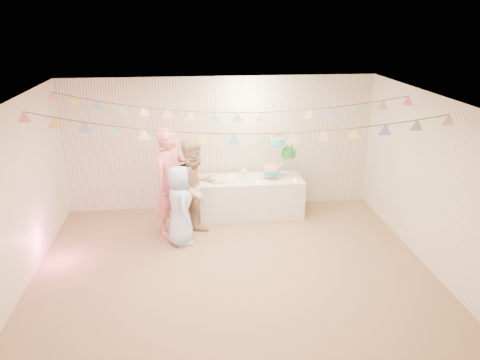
{
  "coord_description": "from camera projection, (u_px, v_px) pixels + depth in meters",
  "views": [
    {
      "loc": [
        -0.58,
        -6.3,
        3.73
      ],
      "look_at": [
        0.2,
        0.8,
        1.15
      ],
      "focal_mm": 35.0,
      "sensor_mm": 36.0,
      "label": 1
    }
  ],
  "objects": [
    {
      "name": "ceiling",
      "position": [
        232.0,
        100.0,
        6.33
      ],
      "size": [
        6.0,
        6.0,
        0.0
      ],
      "primitive_type": "plane",
      "color": "silver",
      "rests_on": "ground"
    },
    {
      "name": "back_wall",
      "position": [
        220.0,
        144.0,
        9.11
      ],
      "size": [
        6.0,
        6.0,
        0.0
      ],
      "primitive_type": "plane",
      "color": "white",
      "rests_on": "ground"
    },
    {
      "name": "floor",
      "position": [
        233.0,
        268.0,
        7.21
      ],
      "size": [
        6.0,
        6.0,
        0.0
      ],
      "primitive_type": "plane",
      "color": "#846648",
      "rests_on": "ground"
    },
    {
      "name": "bunting_front",
      "position": [
        233.0,
        123.0,
        6.24
      ],
      "size": [
        5.6,
        0.9,
        0.36
      ],
      "primitive_type": null,
      "color": "#72A5E5",
      "rests_on": "ceiling"
    },
    {
      "name": "posy",
      "position": [
        244.0,
        173.0,
        8.89
      ],
      "size": [
        0.15,
        0.15,
        0.17
      ],
      "primitive_type": null,
      "color": "white",
      "rests_on": "table"
    },
    {
      "name": "person_adult_a",
      "position": [
        171.0,
        182.0,
        8.05
      ],
      "size": [
        0.79,
        0.83,
        1.91
      ],
      "primitive_type": "imported",
      "rotation": [
        0.0,
        0.0,
        0.89
      ],
      "color": "#D77079",
      "rests_on": "floor"
    },
    {
      "name": "tealight_4",
      "position": [
        295.0,
        179.0,
        8.8
      ],
      "size": [
        0.04,
        0.04,
        0.03
      ],
      "primitive_type": "cylinder",
      "color": "#FFD88C",
      "rests_on": "table"
    },
    {
      "name": "tealight_1",
      "position": [
        232.0,
        175.0,
        9.02
      ],
      "size": [
        0.04,
        0.04,
        0.03
      ],
      "primitive_type": "cylinder",
      "color": "#FFD88C",
      "rests_on": "table"
    },
    {
      "name": "tealight_2",
      "position": [
        258.0,
        182.0,
        8.69
      ],
      "size": [
        0.04,
        0.04,
        0.03
      ],
      "primitive_type": "cylinder",
      "color": "#FFD88C",
      "rests_on": "table"
    },
    {
      "name": "platter",
      "position": [
        217.0,
        180.0,
        8.77
      ],
      "size": [
        0.34,
        0.34,
        0.02
      ],
      "primitive_type": "cylinder",
      "color": "white",
      "rests_on": "table"
    },
    {
      "name": "front_wall",
      "position": [
        257.0,
        283.0,
        4.44
      ],
      "size": [
        6.0,
        6.0,
        0.0
      ],
      "primitive_type": "plane",
      "color": "white",
      "rests_on": "ground"
    },
    {
      "name": "table",
      "position": [
        251.0,
        196.0,
        9.01
      ],
      "size": [
        1.96,
        0.78,
        0.74
      ],
      "primitive_type": "cube",
      "color": "silver",
      "rests_on": "floor"
    },
    {
      "name": "person_child",
      "position": [
        180.0,
        205.0,
        7.79
      ],
      "size": [
        0.57,
        0.75,
        1.37
      ],
      "primitive_type": "imported",
      "rotation": [
        0.0,
        0.0,
        1.79
      ],
      "color": "#B1C8FB",
      "rests_on": "floor"
    },
    {
      "name": "cake_bottom",
      "position": [
        272.0,
        173.0,
        8.89
      ],
      "size": [
        0.31,
        0.31,
        0.15
      ],
      "primitive_type": null,
      "color": "teal",
      "rests_on": "cake_stand"
    },
    {
      "name": "right_wall",
      "position": [
        429.0,
        182.0,
        7.08
      ],
      "size": [
        5.0,
        5.0,
        0.0
      ],
      "primitive_type": "plane",
      "color": "white",
      "rests_on": "ground"
    },
    {
      "name": "bunting_back",
      "position": [
        225.0,
        103.0,
        7.44
      ],
      "size": [
        5.6,
        1.1,
        0.4
      ],
      "primitive_type": null,
      "color": "pink",
      "rests_on": "ceiling"
    },
    {
      "name": "cake_top_tier",
      "position": [
        277.0,
        145.0,
        8.74
      ],
      "size": [
        0.25,
        0.25,
        0.19
      ],
      "primitive_type": null,
      "color": "#4ADFEA",
      "rests_on": "cake_stand"
    },
    {
      "name": "person_adult_b",
      "position": [
        195.0,
        188.0,
        8.0
      ],
      "size": [
        1.09,
        1.06,
        1.77
      ],
      "primitive_type": "imported",
      "rotation": [
        0.0,
        0.0,
        0.67
      ],
      "color": "tan",
      "rests_on": "floor"
    },
    {
      "name": "cake_stand",
      "position": [
        279.0,
        156.0,
        8.85
      ],
      "size": [
        0.72,
        0.42,
        0.8
      ],
      "primitive_type": null,
      "color": "silver",
      "rests_on": "table"
    },
    {
      "name": "cake_middle",
      "position": [
        288.0,
        157.0,
        8.97
      ],
      "size": [
        0.27,
        0.27,
        0.22
      ],
      "primitive_type": null,
      "color": "#1E8A27",
      "rests_on": "cake_stand"
    },
    {
      "name": "tealight_3",
      "position": [
        267.0,
        173.0,
        9.13
      ],
      "size": [
        0.04,
        0.04,
        0.03
      ],
      "primitive_type": "cylinder",
      "color": "#FFD88C",
      "rests_on": "table"
    },
    {
      "name": "tealight_0",
      "position": [
        209.0,
        182.0,
        8.66
      ],
      "size": [
        0.04,
        0.04,
        0.03
      ],
      "primitive_type": "cylinder",
      "color": "#FFD88C",
      "rests_on": "table"
    },
    {
      "name": "left_wall",
      "position": [
        17.0,
        198.0,
        6.46
      ],
      "size": [
        5.0,
        5.0,
        0.0
      ],
      "primitive_type": "plane",
      "color": "white",
      "rests_on": "ground"
    }
  ]
}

